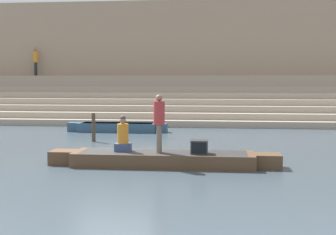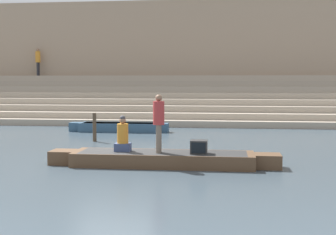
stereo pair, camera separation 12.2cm
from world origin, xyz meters
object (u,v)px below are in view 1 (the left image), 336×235
Objects in this scene: person_standing at (159,119)px; tv_set at (199,147)px; mooring_post at (94,127)px; person_on_steps at (36,60)px; person_rowing at (123,137)px; moored_boat_shore at (117,127)px; rowboat_main at (163,158)px.

person_standing reaches higher than tv_set.
mooring_post is 0.64× the size of person_on_steps.
moored_boat_shore is at bearing 108.64° from person_rowing.
tv_set is at bearing -66.16° from moored_boat_shore.
person_on_steps reaches higher than mooring_post.
rowboat_main is 14.08× the size of tv_set.
tv_set is 0.26× the size of person_on_steps.
person_standing reaches higher than rowboat_main.
moored_boat_shore is (-2.08, 8.52, -0.59)m from person_rowing.
mooring_post is 13.95m from person_on_steps.
mooring_post reaches higher than moored_boat_shore.
person_on_steps is (-10.49, 16.55, 3.58)m from rowboat_main.
tv_set is (1.14, -0.04, -0.77)m from person_standing.
rowboat_main is 1.39× the size of moored_boat_shore.
rowboat_main is 6.04m from mooring_post.
mooring_post is at bearing 122.66° from person_on_steps.
moored_boat_shore is (-4.29, 8.71, -0.36)m from tv_set.
person_on_steps is (-10.38, 16.65, 2.45)m from person_standing.
moored_boat_shore is at bearing 108.60° from rowboat_main.
tv_set is at bearing -16.62° from person_standing.
person_standing is at bearing -174.20° from tv_set.
mooring_post is (-2.24, 4.92, -0.24)m from person_rowing.
person_standing is at bearing -72.42° from moored_boat_shore.
person_standing is 19.78m from person_on_steps.
person_on_steps reaches higher than person_standing.
person_rowing is (-1.18, 0.04, 0.60)m from rowboat_main.
mooring_post is (-0.16, -3.60, 0.34)m from moored_boat_shore.
person_standing is 0.92× the size of person_on_steps.
mooring_post reaches higher than rowboat_main.
person_rowing is at bearing 120.68° from person_on_steps.
rowboat_main is 9.16m from moored_boat_shore.
rowboat_main is at bearing 179.86° from tv_set.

